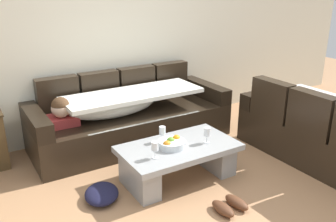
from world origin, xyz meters
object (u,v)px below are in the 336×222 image
at_px(fruit_bowl, 172,143).
at_px(wine_glass_far_back, 162,131).
at_px(wine_glass_near_left, 155,147).
at_px(crumpled_garment, 102,194).
at_px(wine_glass_near_right, 207,132).
at_px(couch_along_wall, 128,118).
at_px(pair_of_shoes, 230,205).
at_px(couch_near_window, 330,135).
at_px(coffee_table, 179,158).

xyz_separation_m(fruit_bowl, wine_glass_far_back, (-0.01, 0.17, 0.08)).
relative_size(wine_glass_near_left, crumpled_garment, 0.42).
xyz_separation_m(wine_glass_near_left, crumpled_garment, (-0.49, 0.16, -0.44)).
bearing_deg(crumpled_garment, fruit_bowl, -3.22).
bearing_deg(wine_glass_near_right, crumpled_garment, 172.73).
relative_size(wine_glass_near_left, wine_glass_far_back, 1.00).
relative_size(couch_along_wall, pair_of_shoes, 8.21).
bearing_deg(wine_glass_near_left, crumpled_garment, 161.56).
height_order(couch_near_window, wine_glass_near_left, couch_near_window).
bearing_deg(wine_glass_near_left, coffee_table, 18.60).
bearing_deg(coffee_table, crumpled_garment, 176.59).
height_order(couch_along_wall, pair_of_shoes, couch_along_wall).
height_order(fruit_bowl, crumpled_garment, fruit_bowl).
relative_size(couch_near_window, wine_glass_near_left, 12.23).
distance_m(couch_along_wall, wine_glass_near_left, 1.27).
height_order(couch_near_window, wine_glass_far_back, couch_near_window).
bearing_deg(pair_of_shoes, wine_glass_near_left, 126.12).
height_order(fruit_bowl, wine_glass_near_right, wine_glass_near_right).
bearing_deg(wine_glass_far_back, couch_near_window, -23.07).
distance_m(couch_along_wall, coffee_table, 1.11).
bearing_deg(crumpled_garment, wine_glass_near_left, -18.44).
bearing_deg(pair_of_shoes, couch_near_window, 5.13).
relative_size(couch_near_window, coffee_table, 1.69).
height_order(couch_near_window, wine_glass_near_right, couch_near_window).
xyz_separation_m(fruit_bowl, wine_glass_near_right, (0.37, -0.10, 0.08)).
bearing_deg(couch_along_wall, couch_near_window, -44.41).
bearing_deg(coffee_table, wine_glass_near_right, -18.09).
xyz_separation_m(couch_near_window, crumpled_garment, (-2.50, 0.62, -0.28)).
relative_size(coffee_table, fruit_bowl, 4.29).
xyz_separation_m(couch_along_wall, wine_glass_near_left, (-0.29, -1.22, 0.17)).
bearing_deg(wine_glass_far_back, couch_along_wall, 87.62).
xyz_separation_m(fruit_bowl, crumpled_garment, (-0.76, 0.04, -0.36)).
relative_size(coffee_table, wine_glass_far_back, 7.23).
bearing_deg(couch_near_window, pair_of_shoes, 95.13).
xyz_separation_m(coffee_table, wine_glass_near_left, (-0.34, -0.12, 0.26)).
bearing_deg(couch_along_wall, wine_glass_far_back, -92.38).
xyz_separation_m(couch_near_window, coffee_table, (-1.66, 0.57, -0.10)).
xyz_separation_m(fruit_bowl, pair_of_shoes, (0.18, -0.72, -0.38)).
xyz_separation_m(pair_of_shoes, crumpled_garment, (-0.93, 0.76, 0.01)).
distance_m(fruit_bowl, wine_glass_far_back, 0.18).
relative_size(couch_near_window, wine_glass_near_right, 12.23).
bearing_deg(fruit_bowl, couch_near_window, -18.44).
relative_size(couch_along_wall, couch_near_window, 1.23).
xyz_separation_m(fruit_bowl, wine_glass_near_left, (-0.26, -0.12, 0.08)).
bearing_deg(couch_near_window, crumpled_garment, 75.99).
bearing_deg(wine_glass_far_back, pair_of_shoes, -78.10).
xyz_separation_m(couch_near_window, wine_glass_near_left, (-2.00, 0.46, 0.16)).
distance_m(couch_near_window, wine_glass_near_left, 2.06).
bearing_deg(crumpled_garment, coffee_table, -3.41).
bearing_deg(coffee_table, couch_along_wall, 92.74).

